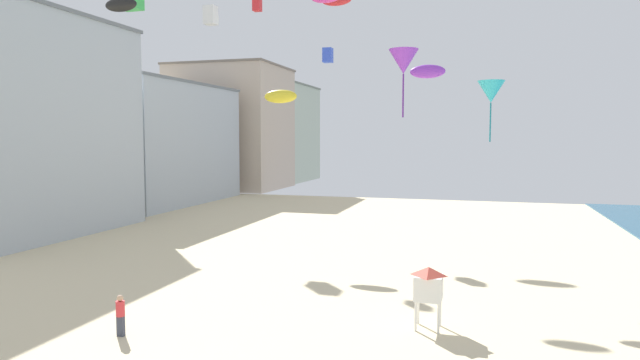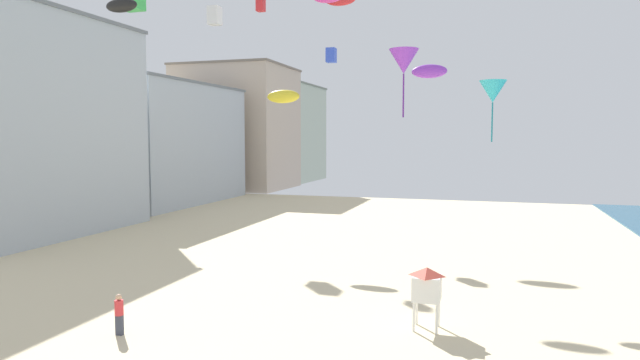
{
  "view_description": "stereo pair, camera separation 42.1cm",
  "coord_description": "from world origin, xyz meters",
  "px_view_note": "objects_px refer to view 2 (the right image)",
  "views": [
    {
      "loc": [
        10.57,
        -9.72,
        7.77
      ],
      "look_at": [
        2.84,
        16.35,
        5.67
      ],
      "focal_mm": 30.84,
      "sensor_mm": 36.0,
      "label": 1
    },
    {
      "loc": [
        10.97,
        -9.6,
        7.77
      ],
      "look_at": [
        2.84,
        16.35,
        5.67
      ],
      "focal_mm": 30.84,
      "sensor_mm": 36.0,
      "label": 2
    }
  ],
  "objects_px": {
    "kite_black_parafoil": "(121,5)",
    "kite_purple_delta": "(404,62)",
    "lifeguard_stand": "(427,285)",
    "kite_purple_parafoil": "(429,71)",
    "kite_cyan_delta": "(493,92)",
    "kite_red_parafoil": "(341,0)",
    "kite_blue_box": "(331,55)",
    "kite_red_box": "(261,5)",
    "kite_flyer": "(119,312)",
    "kite_white_box": "(215,16)",
    "kite_yellow_parafoil": "(283,97)"
  },
  "relations": [
    {
      "from": "kite_black_parafoil",
      "to": "kite_purple_delta",
      "type": "xyz_separation_m",
      "value": [
        11.99,
        5.79,
        -2.26
      ]
    },
    {
      "from": "lifeguard_stand",
      "to": "kite_purple_parafoil",
      "type": "xyz_separation_m",
      "value": [
        -1.21,
        10.8,
        9.8
      ]
    },
    {
      "from": "kite_cyan_delta",
      "to": "kite_red_parafoil",
      "type": "xyz_separation_m",
      "value": [
        -13.37,
        17.06,
        9.94
      ]
    },
    {
      "from": "lifeguard_stand",
      "to": "kite_blue_box",
      "type": "bearing_deg",
      "value": 111.17
    },
    {
      "from": "lifeguard_stand",
      "to": "kite_red_box",
      "type": "distance_m",
      "value": 29.82
    },
    {
      "from": "kite_flyer",
      "to": "kite_cyan_delta",
      "type": "xyz_separation_m",
      "value": [
        13.84,
        14.11,
        9.38
      ]
    },
    {
      "from": "kite_flyer",
      "to": "kite_white_box",
      "type": "xyz_separation_m",
      "value": [
        -8.98,
        25.05,
        17.23
      ]
    },
    {
      "from": "kite_red_box",
      "to": "kite_purple_parafoil",
      "type": "relative_size",
      "value": 0.48
    },
    {
      "from": "kite_red_parafoil",
      "to": "kite_purple_delta",
      "type": "distance_m",
      "value": 24.99
    },
    {
      "from": "kite_red_parafoil",
      "to": "kite_yellow_parafoil",
      "type": "bearing_deg",
      "value": -94.33
    },
    {
      "from": "lifeguard_stand",
      "to": "kite_black_parafoil",
      "type": "relative_size",
      "value": 1.56
    },
    {
      "from": "lifeguard_stand",
      "to": "kite_yellow_parafoil",
      "type": "height_order",
      "value": "kite_yellow_parafoil"
    },
    {
      "from": "kite_black_parafoil",
      "to": "kite_purple_delta",
      "type": "relative_size",
      "value": 0.49
    },
    {
      "from": "kite_yellow_parafoil",
      "to": "kite_white_box",
      "type": "xyz_separation_m",
      "value": [
        -8.53,
        5.94,
        7.45
      ]
    },
    {
      "from": "lifeguard_stand",
      "to": "kite_cyan_delta",
      "type": "bearing_deg",
      "value": 71.72
    },
    {
      "from": "kite_red_parafoil",
      "to": "kite_purple_delta",
      "type": "height_order",
      "value": "kite_red_parafoil"
    },
    {
      "from": "lifeguard_stand",
      "to": "kite_purple_parafoil",
      "type": "bearing_deg",
      "value": 91.68
    },
    {
      "from": "kite_flyer",
      "to": "kite_purple_parafoil",
      "type": "distance_m",
      "value": 21.18
    },
    {
      "from": "kite_purple_parafoil",
      "to": "kite_yellow_parafoil",
      "type": "distance_m",
      "value": 11.47
    },
    {
      "from": "kite_flyer",
      "to": "lifeguard_stand",
      "type": "height_order",
      "value": "lifeguard_stand"
    },
    {
      "from": "lifeguard_stand",
      "to": "kite_purple_parafoil",
      "type": "distance_m",
      "value": 14.64
    },
    {
      "from": "lifeguard_stand",
      "to": "kite_purple_delta",
      "type": "xyz_separation_m",
      "value": [
        -1.86,
        5.3,
        9.68
      ]
    },
    {
      "from": "lifeguard_stand",
      "to": "kite_purple_delta",
      "type": "height_order",
      "value": "kite_purple_delta"
    },
    {
      "from": "kite_cyan_delta",
      "to": "kite_red_box",
      "type": "height_order",
      "value": "kite_red_box"
    },
    {
      "from": "kite_blue_box",
      "to": "kite_white_box",
      "type": "xyz_separation_m",
      "value": [
        -10.33,
        -0.12,
        3.77
      ]
    },
    {
      "from": "kite_purple_parafoil",
      "to": "kite_yellow_parafoil",
      "type": "relative_size",
      "value": 0.84
    },
    {
      "from": "kite_flyer",
      "to": "kite_purple_delta",
      "type": "relative_size",
      "value": 0.49
    },
    {
      "from": "kite_blue_box",
      "to": "kite_yellow_parafoil",
      "type": "xyz_separation_m",
      "value": [
        -1.79,
        -6.06,
        -3.68
      ]
    },
    {
      "from": "lifeguard_stand",
      "to": "kite_red_box",
      "type": "xyz_separation_m",
      "value": [
        -15.57,
        19.33,
        16.52
      ]
    },
    {
      "from": "lifeguard_stand",
      "to": "kite_yellow_parafoil",
      "type": "relative_size",
      "value": 1.04
    },
    {
      "from": "kite_purple_delta",
      "to": "kite_white_box",
      "type": "relative_size",
      "value": 2.16
    },
    {
      "from": "kite_black_parafoil",
      "to": "kite_blue_box",
      "type": "bearing_deg",
      "value": 80.09
    },
    {
      "from": "lifeguard_stand",
      "to": "kite_white_box",
      "type": "xyz_separation_m",
      "value": [
        -20.45,
        20.74,
        16.31
      ]
    },
    {
      "from": "kite_black_parafoil",
      "to": "kite_purple_parafoil",
      "type": "bearing_deg",
      "value": 41.75
    },
    {
      "from": "kite_flyer",
      "to": "lifeguard_stand",
      "type": "relative_size",
      "value": 0.64
    },
    {
      "from": "kite_flyer",
      "to": "kite_red_box",
      "type": "height_order",
      "value": "kite_red_box"
    },
    {
      "from": "kite_blue_box",
      "to": "kite_yellow_parafoil",
      "type": "bearing_deg",
      "value": -106.48
    },
    {
      "from": "kite_flyer",
      "to": "kite_red_parafoil",
      "type": "distance_m",
      "value": 36.67
    },
    {
      "from": "kite_red_parafoil",
      "to": "kite_white_box",
      "type": "distance_m",
      "value": 11.45
    },
    {
      "from": "kite_flyer",
      "to": "kite_purple_delta",
      "type": "height_order",
      "value": "kite_purple_delta"
    },
    {
      "from": "lifeguard_stand",
      "to": "kite_red_parafoil",
      "type": "relative_size",
      "value": 0.9
    },
    {
      "from": "kite_cyan_delta",
      "to": "kite_black_parafoil",
      "type": "height_order",
      "value": "kite_black_parafoil"
    },
    {
      "from": "lifeguard_stand",
      "to": "kite_cyan_delta",
      "type": "distance_m",
      "value": 13.16
    },
    {
      "from": "kite_cyan_delta",
      "to": "lifeguard_stand",
      "type": "bearing_deg",
      "value": -103.55
    },
    {
      "from": "kite_flyer",
      "to": "kite_red_box",
      "type": "xyz_separation_m",
      "value": [
        -4.1,
        23.63,
        17.44
      ]
    },
    {
      "from": "kite_black_parafoil",
      "to": "kite_purple_delta",
      "type": "bearing_deg",
      "value": 25.75
    },
    {
      "from": "kite_black_parafoil",
      "to": "kite_yellow_parafoil",
      "type": "xyz_separation_m",
      "value": [
        1.94,
        15.28,
        -3.07
      ]
    },
    {
      "from": "kite_cyan_delta",
      "to": "kite_white_box",
      "type": "xyz_separation_m",
      "value": [
        -22.81,
        10.93,
        7.85
      ]
    },
    {
      "from": "lifeguard_stand",
      "to": "kite_yellow_parafoil",
      "type": "distance_m",
      "value": 20.97
    },
    {
      "from": "kite_cyan_delta",
      "to": "kite_purple_parafoil",
      "type": "xyz_separation_m",
      "value": [
        -3.57,
        1.0,
        1.35
      ]
    }
  ]
}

